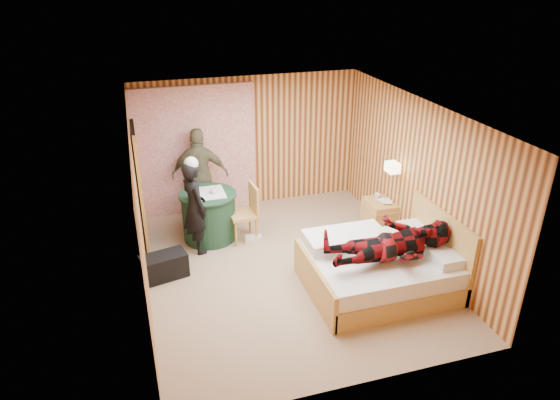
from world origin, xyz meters
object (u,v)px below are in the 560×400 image
object	(u,v)px
chair_far	(202,192)
man_on_bed	(393,235)
round_table	(209,215)
chair_near	(248,209)
bed	(380,268)
duffel_bag	(164,266)
wall_lamp	(393,167)
nightstand	(379,216)
woman_standing	(195,208)
man_at_table	(200,175)

from	to	relation	value
chair_far	man_on_bed	distance (m)	3.81
round_table	chair_near	bearing A→B (deg)	-19.39
bed	duffel_bag	world-z (taller)	bed
wall_lamp	round_table	size ratio (longest dim) A/B	0.27
bed	duffel_bag	size ratio (longest dim) A/B	3.02
chair_far	chair_near	distance (m)	1.15
man_on_bed	chair_near	bearing A→B (deg)	125.23
bed	chair_near	size ratio (longest dim) A/B	2.04
bed	man_on_bed	world-z (taller)	man_on_bed
nightstand	duffel_bag	bearing A→B (deg)	-174.32
round_table	chair_far	xyz separation A→B (m)	(0.01, 0.75, 0.11)
chair_near	duffel_bag	bearing A→B (deg)	-66.37
round_table	duffel_bag	distance (m)	1.34
chair_near	bed	bearing A→B (deg)	33.53
duffel_bag	man_on_bed	distance (m)	3.39
bed	woman_standing	distance (m)	3.02
round_table	chair_near	distance (m)	0.68
chair_far	bed	bearing A→B (deg)	-47.68
nightstand	woman_standing	world-z (taller)	woman_standing
chair_near	duffel_bag	xyz separation A→B (m)	(-1.48, -0.78, -0.39)
bed	man_at_table	xyz separation A→B (m)	(-2.12, 2.95, 0.55)
bed	chair_far	world-z (taller)	bed
wall_lamp	nightstand	size ratio (longest dim) A/B	0.43
bed	round_table	world-z (taller)	bed
chair_near	woman_standing	bearing A→B (deg)	-86.22
nightstand	chair_far	distance (m)	3.19
woman_standing	man_on_bed	world-z (taller)	man_on_bed
chair_near	duffel_bag	world-z (taller)	chair_near
nightstand	man_on_bed	distance (m)	2.01
chair_near	man_on_bed	world-z (taller)	man_on_bed
round_table	duffel_bag	size ratio (longest dim) A/B	1.44
duffel_bag	woman_standing	size ratio (longest dim) A/B	0.43
bed	chair_near	world-z (taller)	bed
wall_lamp	nightstand	world-z (taller)	wall_lamp
bed	man_at_table	bearing A→B (deg)	125.69
man_at_table	chair_far	bearing A→B (deg)	111.49
wall_lamp	duffel_bag	size ratio (longest dim) A/B	0.39
nightstand	round_table	bearing A→B (deg)	167.60
bed	woman_standing	xyz separation A→B (m)	(-2.39, 1.80, 0.46)
bed	man_at_table	distance (m)	3.67
duffel_bag	man_at_table	bearing A→B (deg)	51.31
woman_standing	man_on_bed	distance (m)	3.16
man_at_table	man_on_bed	size ratio (longest dim) A/B	0.97
woman_standing	wall_lamp	bearing A→B (deg)	-117.83
chair_near	man_on_bed	distance (m)	2.67
duffel_bag	man_at_table	world-z (taller)	man_at_table
round_table	man_at_table	bearing A→B (deg)	90.00
chair_far	chair_near	xyz separation A→B (m)	(0.62, -0.97, 0.04)
woman_standing	chair_far	bearing A→B (deg)	-32.80
bed	man_on_bed	bearing A→B (deg)	-83.44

